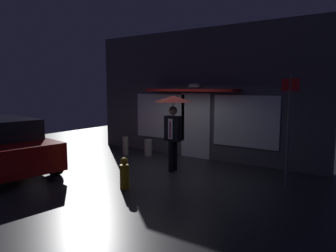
% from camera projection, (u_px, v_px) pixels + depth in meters
% --- Properties ---
extents(ground_plane, '(18.00, 18.00, 0.00)m').
position_uv_depth(ground_plane, '(157.00, 171.00, 8.95)').
color(ground_plane, '#26262B').
extents(building_facade, '(8.41, 1.00, 4.31)m').
position_uv_depth(building_facade, '(198.00, 95.00, 10.59)').
color(building_facade, '#4C4C56').
rests_on(building_facade, ground).
extents(person_with_umbrella, '(1.08, 1.08, 2.16)m').
position_uv_depth(person_with_umbrella, '(173.00, 113.00, 8.78)').
color(person_with_umbrella, black).
rests_on(person_with_umbrella, ground).
extents(street_sign_post, '(0.40, 0.07, 2.70)m').
position_uv_depth(street_sign_post, '(289.00, 125.00, 7.38)').
color(street_sign_post, '#595B60').
rests_on(street_sign_post, ground).
extents(sidewalk_bollard, '(0.28, 0.28, 0.56)m').
position_uv_depth(sidewalk_bollard, '(148.00, 148.00, 10.94)').
color(sidewalk_bollard, '#9E998E').
rests_on(sidewalk_bollard, ground).
extents(sidewalk_bollard_2, '(0.21, 0.21, 0.65)m').
position_uv_depth(sidewalk_bollard_2, '(125.00, 146.00, 11.09)').
color(sidewalk_bollard_2, '#9E998E').
rests_on(sidewalk_bollard_2, ground).
extents(fire_hydrant, '(0.22, 0.22, 0.76)m').
position_uv_depth(fire_hydrant, '(124.00, 174.00, 7.36)').
color(fire_hydrant, gold).
rests_on(fire_hydrant, ground).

